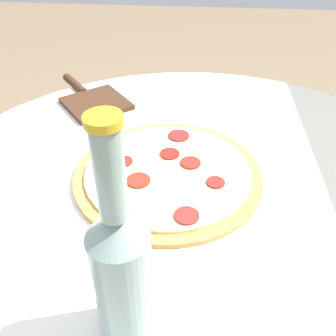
{
  "coord_description": "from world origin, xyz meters",
  "views": [
    {
      "loc": [
        0.49,
        -0.01,
        1.14
      ],
      "look_at": [
        -0.06,
        -0.06,
        0.72
      ],
      "focal_mm": 40.0,
      "sensor_mm": 36.0,
      "label": 1
    }
  ],
  "objects": [
    {
      "name": "pizza",
      "position": [
        -0.06,
        -0.06,
        0.71
      ],
      "size": [
        0.35,
        0.35,
        0.02
      ],
      "color": "#C68E47",
      "rests_on": "table"
    },
    {
      "name": "pizza_paddle",
      "position": [
        -0.34,
        -0.28,
        0.71
      ],
      "size": [
        0.25,
        0.23,
        0.02
      ],
      "rotation": [
        0.0,
        0.0,
        -2.46
      ],
      "color": "#422819",
      "rests_on": "table"
    },
    {
      "name": "beer_bottle",
      "position": [
        0.24,
        -0.08,
        0.81
      ],
      "size": [
        0.07,
        0.07,
        0.3
      ],
      "color": "gray",
      "rests_on": "table"
    },
    {
      "name": "table",
      "position": [
        0.0,
        0.0,
        0.52
      ],
      "size": [
        1.09,
        1.09,
        0.7
      ],
      "color": "silver",
      "rests_on": "ground_plane"
    }
  ]
}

